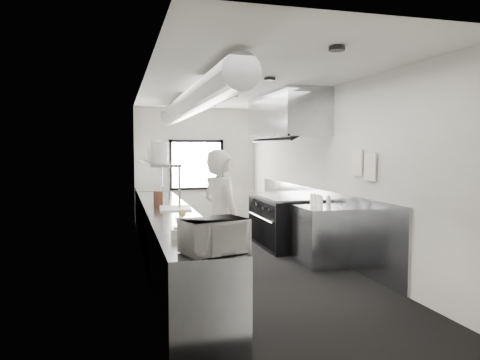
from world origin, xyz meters
TOP-DOWN VIEW (x-y plane):
  - floor at (0.00, 0.00)m, footprint 3.00×8.00m
  - ceiling at (0.00, 0.00)m, footprint 3.00×8.00m
  - wall_back at (0.00, 4.00)m, footprint 3.00×0.02m
  - wall_front at (0.00, -4.00)m, footprint 3.00×0.02m
  - wall_left at (-1.50, 0.00)m, footprint 0.02×8.00m
  - wall_right at (1.50, 0.00)m, footprint 0.02×8.00m
  - wall_cladding at (1.48, 0.30)m, footprint 0.03×5.50m
  - hvac_duct at (-0.70, 0.40)m, footprint 0.40×6.40m
  - service_window at (0.00, 3.96)m, footprint 1.36×0.05m
  - exhaust_hood at (1.10, 0.70)m, footprint 0.81×2.20m
  - prep_counter at (-1.15, -0.50)m, footprint 0.70×6.00m
  - pass_shelf at (-1.19, 1.00)m, footprint 0.45×3.00m
  - range at (1.04, 0.70)m, footprint 0.88×1.60m
  - bottle_station at (1.15, -0.70)m, footprint 0.65×0.80m
  - far_work_table at (-1.15, 3.20)m, footprint 0.70×1.20m
  - notice_sheet_a at (1.47, -1.20)m, footprint 0.02×0.28m
  - notice_sheet_b at (1.47, -1.55)m, footprint 0.02×0.28m
  - line_cook at (-0.60, -1.42)m, footprint 0.65×0.77m
  - microwave at (-1.08, -3.27)m, footprint 0.58×0.50m
  - deli_tub_a at (-1.26, -2.49)m, footprint 0.19×0.19m
  - deli_tub_b at (-1.31, -2.56)m, footprint 0.13×0.13m
  - newspaper at (-1.01, -1.71)m, footprint 0.38×0.46m
  - small_plate at (-1.08, -1.26)m, footprint 0.21×0.21m
  - pastry at (-1.08, -1.26)m, footprint 0.10×0.10m
  - cutting_board at (-1.06, -0.33)m, footprint 0.50×0.64m
  - knife_block at (-1.26, 0.25)m, footprint 0.14×0.22m
  - plate_stack_a at (-1.22, 0.29)m, footprint 0.28×0.28m
  - plate_stack_b at (-1.17, 0.59)m, footprint 0.35×0.35m
  - plate_stack_c at (-1.18, 1.10)m, footprint 0.30×0.30m
  - plate_stack_d at (-1.21, 1.55)m, footprint 0.34×0.34m
  - squeeze_bottle_a at (1.12, -1.02)m, footprint 0.08×0.08m
  - squeeze_bottle_b at (1.06, -0.87)m, footprint 0.08×0.08m
  - squeeze_bottle_c at (1.10, -0.69)m, footprint 0.08×0.08m
  - squeeze_bottle_d at (1.09, -0.59)m, footprint 0.08×0.08m
  - squeeze_bottle_e at (1.14, -0.38)m, footprint 0.06×0.06m

SIDE VIEW (x-z plane):
  - floor at x=0.00m, z-range -0.01..0.01m
  - prep_counter at x=-1.15m, z-range 0.00..0.90m
  - bottle_station at x=1.15m, z-range 0.00..0.90m
  - far_work_table at x=-1.15m, z-range 0.00..0.90m
  - range at x=1.04m, z-range 0.00..0.94m
  - wall_cladding at x=1.48m, z-range 0.00..1.10m
  - line_cook at x=-0.60m, z-range 0.00..1.79m
  - newspaper at x=-1.01m, z-range 0.90..0.91m
  - small_plate at x=-1.08m, z-range 0.90..0.92m
  - cutting_board at x=-1.06m, z-range 0.90..0.92m
  - deli_tub_b at x=-1.31m, z-range 0.90..0.99m
  - deli_tub_a at x=-1.26m, z-range 0.90..1.01m
  - pastry at x=-1.08m, z-range 0.92..1.02m
  - squeeze_bottle_e at x=1.14m, z-range 0.90..1.07m
  - squeeze_bottle_c at x=1.10m, z-range 0.90..1.09m
  - squeeze_bottle_b at x=1.06m, z-range 0.90..1.09m
  - squeeze_bottle_d at x=1.09m, z-range 0.90..1.09m
  - squeeze_bottle_a at x=1.12m, z-range 0.90..1.10m
  - knife_block at x=-1.26m, z-range 0.90..1.12m
  - microwave at x=-1.08m, z-range 0.90..1.20m
  - service_window at x=0.00m, z-range 0.77..2.02m
  - wall_back at x=0.00m, z-range 0.00..2.80m
  - wall_front at x=0.00m, z-range 0.00..2.80m
  - wall_left at x=-1.50m, z-range 0.00..2.80m
  - wall_right at x=1.50m, z-range 0.00..2.80m
  - pass_shelf at x=-1.19m, z-range 1.20..1.88m
  - notice_sheet_b at x=1.47m, z-range 1.36..1.74m
  - notice_sheet_a at x=1.47m, z-range 1.41..1.79m
  - plate_stack_a at x=-1.22m, z-range 1.57..1.86m
  - plate_stack_b at x=-1.17m, z-range 1.57..1.91m
  - plate_stack_c at x=-1.18m, z-range 1.57..1.92m
  - plate_stack_d at x=-1.21m, z-range 1.57..1.98m
  - exhaust_hood at x=1.10m, z-range 1.95..2.83m
  - hvac_duct at x=-0.70m, z-range 2.35..2.75m
  - ceiling at x=0.00m, z-range 2.79..2.80m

